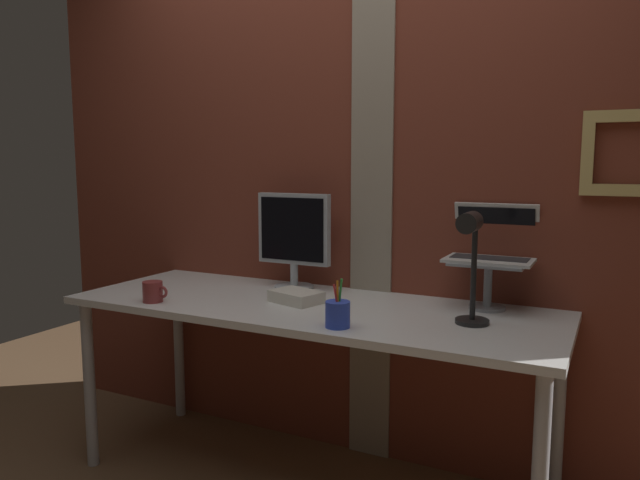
% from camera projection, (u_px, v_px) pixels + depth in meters
% --- Properties ---
extents(brick_wall_back, '(3.49, 0.16, 2.55)m').
position_uv_depth(brick_wall_back, '(360.00, 178.00, 2.70)').
color(brick_wall_back, brown).
rests_on(brick_wall_back, ground_plane).
extents(desk, '(2.00, 0.72, 0.78)m').
position_uv_depth(desk, '(309.00, 321.00, 2.43)').
color(desk, white).
rests_on(desk, ground_plane).
extents(monitor, '(0.35, 0.18, 0.43)m').
position_uv_depth(monitor, '(294.00, 235.00, 2.68)').
color(monitor, '#ADB2B7').
rests_on(monitor, desk).
extents(laptop_stand, '(0.28, 0.22, 0.19)m').
position_uv_depth(laptop_stand, '(488.00, 277.00, 2.32)').
color(laptop_stand, gray).
rests_on(laptop_stand, desk).
extents(laptop, '(0.33, 0.27, 0.22)m').
position_uv_depth(laptop, '(493.00, 244.00, 2.36)').
color(laptop, silver).
rests_on(laptop, laptop_stand).
extents(desk_lamp, '(0.12, 0.20, 0.41)m').
position_uv_depth(desk_lamp, '(471.00, 256.00, 2.04)').
color(desk_lamp, black).
rests_on(desk_lamp, desk).
extents(pen_cup, '(0.09, 0.09, 0.17)m').
position_uv_depth(pen_cup, '(338.00, 314.00, 2.07)').
color(pen_cup, blue).
rests_on(pen_cup, desk).
extents(coffee_mug, '(0.12, 0.08, 0.09)m').
position_uv_depth(coffee_mug, '(153.00, 292.00, 2.45)').
color(coffee_mug, maroon).
rests_on(coffee_mug, desk).
extents(paper_clutter_stack, '(0.23, 0.19, 0.05)m').
position_uv_depth(paper_clutter_stack, '(296.00, 297.00, 2.44)').
color(paper_clutter_stack, silver).
rests_on(paper_clutter_stack, desk).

